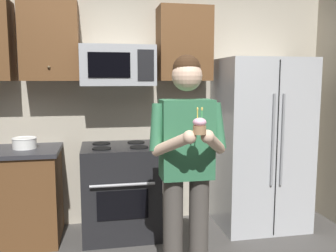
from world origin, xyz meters
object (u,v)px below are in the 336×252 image
person (187,160)px  cupcake (200,126)px  bowl_large_white (24,143)px  oven_range (120,190)px  microwave (118,66)px  refrigerator (260,143)px

person → cupcake: bearing=-90.0°
cupcake → bowl_large_white: bearing=132.8°
bowl_large_white → oven_range: bearing=-2.7°
oven_range → person: person is taller
microwave → bowl_large_white: 1.18m
oven_range → refrigerator: refrigerator is taller
oven_range → refrigerator: (1.50, -0.04, 0.44)m
microwave → refrigerator: microwave is taller
oven_range → person: size_ratio=0.53×
oven_range → cupcake: cupcake is taller
microwave → cupcake: (0.43, -1.52, -0.43)m
refrigerator → cupcake: (-1.07, -1.36, 0.39)m
person → cupcake: size_ratio=10.13×
microwave → person: size_ratio=0.42×
bowl_large_white → cupcake: bearing=-47.2°
oven_range → cupcake: size_ratio=5.36×
oven_range → cupcake: (0.43, -1.40, 0.83)m
bowl_large_white → microwave: bearing=4.8°
refrigerator → bowl_large_white: refrigerator is taller
oven_range → bowl_large_white: (-0.91, 0.04, 0.51)m
cupcake → refrigerator: bearing=51.8°
microwave → bowl_large_white: size_ratio=3.21×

